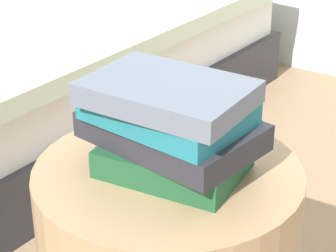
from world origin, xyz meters
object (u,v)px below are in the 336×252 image
Objects in this scene: book_forest at (173,160)px; book_slate at (168,93)px; book_teal at (169,111)px; book_charcoal at (170,130)px.

book_slate reaches higher than book_forest.
book_teal reaches higher than book_forest.
book_teal is (0.01, -0.01, 0.04)m from book_charcoal.
book_teal is 0.04m from book_slate.
book_slate is (-0.01, -0.01, 0.12)m from book_forest.
book_slate is (0.01, -0.02, 0.08)m from book_charcoal.
book_forest is 0.09m from book_teal.
book_teal reaches higher than book_charcoal.
book_charcoal reaches higher than book_forest.
book_forest is 0.89× the size of book_slate.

